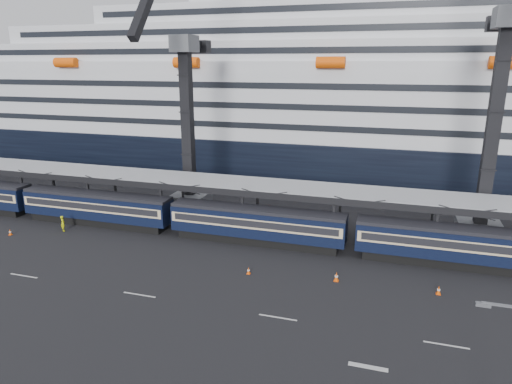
% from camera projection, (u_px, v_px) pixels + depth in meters
% --- Properties ---
extents(ground, '(260.00, 260.00, 0.00)m').
position_uv_depth(ground, '(313.00, 297.00, 37.95)').
color(ground, black).
rests_on(ground, ground).
extents(lane_markings, '(111.00, 4.27, 0.02)m').
position_uv_depth(lane_markings, '(419.00, 351.00, 30.82)').
color(lane_markings, beige).
rests_on(lane_markings, ground).
extents(train, '(133.05, 3.00, 4.05)m').
position_uv_depth(train, '(287.00, 226.00, 47.86)').
color(train, black).
rests_on(train, ground).
extents(canopy, '(130.00, 6.25, 5.53)m').
position_uv_depth(canopy, '(338.00, 192.00, 49.38)').
color(canopy, '#9FA1A7').
rests_on(canopy, ground).
extents(cruise_ship, '(214.09, 28.84, 34.00)m').
position_uv_depth(cruise_ship, '(358.00, 102.00, 77.15)').
color(cruise_ship, black).
rests_on(cruise_ship, ground).
extents(crane_dark_near, '(4.50, 17.75, 35.08)m').
position_uv_depth(crane_dark_near, '(186.00, 119.00, 57.46)').
color(crane_dark_near, '#505358').
rests_on(crane_dark_near, ground).
extents(crane_dark_mid, '(4.50, 18.24, 39.64)m').
position_uv_depth(crane_dark_mid, '(495.00, 118.00, 46.20)').
color(crane_dark_mid, '#505358').
rests_on(crane_dark_mid, ground).
extents(worker, '(0.79, 0.78, 1.84)m').
position_uv_depth(worker, '(63.00, 223.00, 52.55)').
color(worker, '#D0D80B').
rests_on(worker, ground).
extents(traffic_cone_b, '(0.35, 0.35, 0.70)m').
position_uv_depth(traffic_cone_b, '(10.00, 232.00, 51.46)').
color(traffic_cone_b, '#FD5607').
rests_on(traffic_cone_b, ground).
extents(traffic_cone_c, '(0.34, 0.34, 0.67)m').
position_uv_depth(traffic_cone_c, '(249.00, 270.00, 41.97)').
color(traffic_cone_c, '#FD5607').
rests_on(traffic_cone_c, ground).
extents(traffic_cone_d, '(0.39, 0.39, 0.77)m').
position_uv_depth(traffic_cone_d, '(439.00, 290.00, 38.26)').
color(traffic_cone_d, '#FD5607').
rests_on(traffic_cone_d, ground).
extents(traffic_cone_e, '(0.43, 0.43, 0.87)m').
position_uv_depth(traffic_cone_e, '(336.00, 277.00, 40.57)').
color(traffic_cone_e, '#FD5607').
rests_on(traffic_cone_e, ground).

